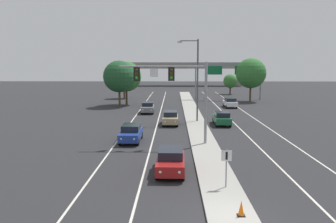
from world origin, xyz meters
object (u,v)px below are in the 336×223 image
Objects in this scene: street_lamp_median at (196,75)px; tree_far_left_a at (126,77)px; tree_far_left_c at (124,80)px; car_oncoming_blue at (131,133)px; overhead_signal_mast at (178,85)px; tree_far_left_b at (119,77)px; tree_far_right_a at (251,73)px; car_receding_white at (230,102)px; car_oncoming_red at (171,160)px; highway_sign_gantry at (228,69)px; tree_far_right_b at (230,81)px; traffic_cone_median_nose at (241,208)px; car_oncoming_grey at (148,107)px; car_receding_green at (222,118)px; car_oncoming_tan at (170,118)px; median_sign_post at (226,163)px.

tree_far_left_a is (-11.01, 18.55, -0.83)m from street_lamp_median.
car_oncoming_blue is at bearing -81.24° from tree_far_left_c.
tree_far_left_b reaches higher than overhead_signal_mast.
tree_far_right_a is at bearing 62.23° from car_oncoming_blue.
car_receding_white is (9.05, 27.47, -4.53)m from overhead_signal_mast.
highway_sign_gantry is at bearing 76.99° from car_oncoming_red.
tree_far_right_b is (13.64, 60.98, 2.31)m from car_oncoming_red.
car_oncoming_blue reaches higher than traffic_cone_median_nose.
car_oncoming_red is at bearing -68.09° from car_oncoming_blue.
car_oncoming_grey is at bearing 101.03° from traffic_cone_median_nose.
tree_far_left_b is 25.25m from tree_far_right_a.
car_receding_green is 30.51m from highway_sign_gantry.
car_receding_white is at bearing -11.19° from tree_far_left_a.
tree_far_right_a reaches higher than car_receding_green.
car_receding_white is (13.36, 26.28, 0.00)m from car_oncoming_blue.
car_oncoming_blue is at bearing -117.77° from tree_far_right_a.
tree_far_left_c is 14.19m from tree_far_left_b.
overhead_signal_mast is at bearing -74.38° from tree_far_left_a.
highway_sign_gantry is 1.61× the size of tree_far_right_a.
tree_far_right_a reaches higher than tree_far_left_c.
street_lamp_median is 2.23× the size of car_oncoming_blue.
tree_far_right_a is at bearing -13.11° from tree_far_left_c.
tree_far_left_a is 30.89m from tree_far_right_b.
car_oncoming_grey is 0.59× the size of tree_far_left_a.
highway_sign_gantry reaches higher than car_receding_white.
tree_far_left_b is at bearing -160.89° from tree_far_right_a.
tree_far_right_b is (13.09, 52.82, -2.22)m from overhead_signal_mast.
car_oncoming_tan is at bearing 97.77° from traffic_cone_median_nose.
street_lamp_median is 1.29× the size of tree_far_left_b.
car_oncoming_red is (-3.20, 3.17, -0.77)m from median_sign_post.
street_lamp_median is at bearing 31.30° from car_oncoming_tan.
overhead_signal_mast is 16.19m from traffic_cone_median_nose.
tree_far_right_b is at bearing 71.90° from car_oncoming_tan.
median_sign_post is at bearing -44.68° from car_oncoming_red.
street_lamp_median is 19.87m from tree_far_left_b.
tree_far_left_a is at bearing 120.69° from street_lamp_median.
car_receding_white is 19.06m from tree_far_left_b.
car_oncoming_red and car_oncoming_tan have the same top height.
tree_far_right_b is at bearing 71.38° from car_oncoming_blue.
car_oncoming_tan reaches higher than traffic_cone_median_nose.
highway_sign_gantry is 21.26m from tree_far_left_a.
median_sign_post reaches higher than car_oncoming_blue.
tree_far_left_b is at bearing 100.84° from car_oncoming_blue.
car_oncoming_blue is (-6.66, -11.24, -4.97)m from street_lamp_median.
car_oncoming_blue is 41.86m from tree_far_left_c.
street_lamp_median is 1.21× the size of tree_far_right_a.
highway_sign_gantry is (14.75, 19.41, 5.34)m from car_oncoming_grey.
overhead_signal_mast is at bearing 100.39° from traffic_cone_median_nose.
highway_sign_gantry is at bearing 80.00° from car_receding_green.
car_oncoming_blue and car_oncoming_grey have the same top height.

